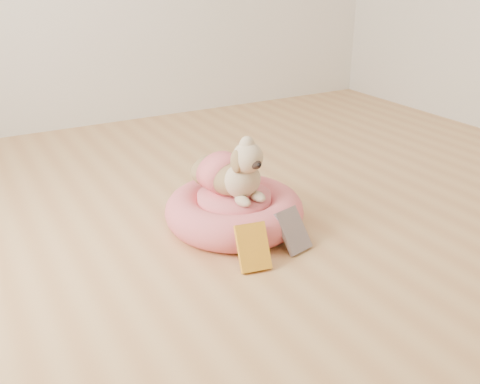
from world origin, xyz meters
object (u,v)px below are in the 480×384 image
pet_bed (234,211)px  book_white (293,231)px  book_yellow (253,247)px  dog (231,162)px

pet_bed → book_white: (0.11, -0.28, 0.00)m
pet_bed → book_yellow: size_ratio=3.33×
pet_bed → dog: dog is taller
book_yellow → book_white: book_yellow is taller
dog → book_yellow: 0.41m
pet_bed → book_white: size_ratio=3.32×
dog → pet_bed: bearing=-52.9°
book_yellow → book_white: (0.21, 0.04, -0.00)m
dog → book_yellow: bearing=-113.0°
pet_bed → dog: (-0.01, 0.01, 0.22)m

